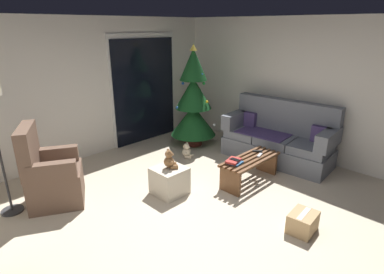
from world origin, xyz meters
TOP-DOWN VIEW (x-y plane):
  - ground_plane at (0.00, 0.00)m, footprint 7.00×7.00m
  - wall_back at (0.00, 3.06)m, footprint 5.72×0.12m
  - wall_right at (2.86, 0.00)m, footprint 0.12×6.00m
  - patio_door_frame at (1.30, 2.99)m, footprint 1.60×0.02m
  - patio_door_glass at (1.30, 2.97)m, footprint 1.50×0.02m
  - couch at (2.32, 0.40)m, footprint 0.93×1.99m
  - coffee_table at (1.23, 0.25)m, footprint 1.10×0.40m
  - remote_black at (1.52, 0.32)m, footprint 0.13×0.15m
  - remote_silver at (1.41, 0.20)m, footprint 0.16×0.08m
  - book_stack at (0.90, 0.31)m, footprint 0.28×0.24m
  - cell_phone at (0.90, 0.31)m, footprint 0.08×0.15m
  - christmas_tree at (1.78, 2.04)m, footprint 0.91×0.91m
  - armchair at (-1.19, 1.83)m, footprint 0.93×0.92m
  - ottoman at (0.11, 0.87)m, footprint 0.44×0.44m
  - teddy_bear_chestnut at (0.12, 0.87)m, footprint 0.22×0.21m
  - teddy_bear_cream_by_tree at (1.21, 1.64)m, footprint 0.21×0.21m
  - cardboard_box_taped_mid_floor at (0.64, -0.94)m, footprint 0.38×0.31m

SIDE VIEW (x-z plane):
  - ground_plane at x=0.00m, z-range 0.00..0.00m
  - cardboard_box_taped_mid_floor at x=0.64m, z-range 0.00..0.24m
  - teddy_bear_cream_by_tree at x=1.21m, z-range -0.02..0.26m
  - ottoman at x=0.11m, z-range 0.00..0.41m
  - coffee_table at x=1.23m, z-range 0.07..0.47m
  - couch at x=2.32m, z-range -0.14..0.94m
  - armchair at x=-1.19m, z-range -0.16..0.97m
  - remote_black at x=1.52m, z-range 0.40..0.43m
  - remote_silver at x=1.41m, z-range 0.40..0.43m
  - book_stack at x=0.90m, z-range 0.41..0.46m
  - cell_phone at x=0.90m, z-range 0.46..0.47m
  - teddy_bear_chestnut at x=0.12m, z-range 0.38..0.67m
  - christmas_tree at x=1.78m, z-range -0.12..1.89m
  - patio_door_glass at x=1.30m, z-range 0.00..2.10m
  - patio_door_frame at x=1.30m, z-range 0.00..2.20m
  - wall_back at x=0.00m, z-range 0.00..2.50m
  - wall_right at x=2.86m, z-range 0.00..2.50m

